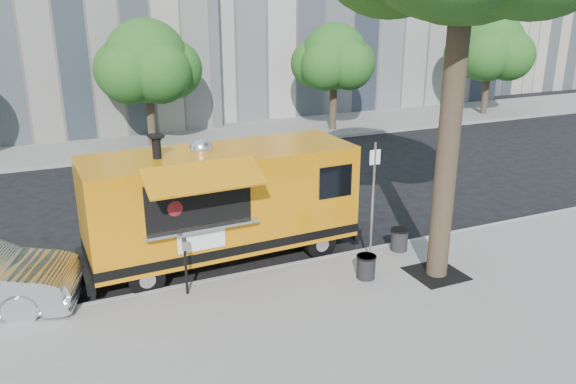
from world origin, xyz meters
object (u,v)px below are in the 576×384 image
(parking_meter, at_px, (185,259))
(trash_bin_right, at_px, (399,239))
(far_tree_c, at_px, (334,57))
(trash_bin_left, at_px, (366,266))
(far_tree_b, at_px, (146,61))
(sign_post, at_px, (373,196))
(food_truck, at_px, (221,202))
(far_tree_d, at_px, (491,47))

(parking_meter, height_order, trash_bin_right, parking_meter)
(far_tree_c, bearing_deg, trash_bin_right, -111.59)
(trash_bin_left, bearing_deg, far_tree_b, 97.50)
(sign_post, xyz_separation_m, food_truck, (-3.22, 1.77, -0.26))
(trash_bin_right, bearing_deg, parking_meter, -179.49)
(far_tree_b, bearing_deg, trash_bin_right, -75.66)
(far_tree_d, height_order, parking_meter, far_tree_d)
(far_tree_b, distance_m, far_tree_c, 9.01)
(far_tree_c, distance_m, trash_bin_left, 16.61)
(sign_post, height_order, parking_meter, sign_post)
(food_truck, height_order, trash_bin_left, food_truck)
(far_tree_c, bearing_deg, sign_post, -114.81)
(food_truck, bearing_deg, parking_meter, -132.24)
(sign_post, distance_m, trash_bin_left, 1.69)
(far_tree_b, height_order, far_tree_d, far_tree_d)
(food_truck, distance_m, trash_bin_left, 3.83)
(far_tree_d, bearing_deg, sign_post, -139.30)
(sign_post, bearing_deg, far_tree_d, 40.70)
(parking_meter, bearing_deg, far_tree_d, 33.60)
(far_tree_c, height_order, food_truck, far_tree_c)
(far_tree_b, relative_size, far_tree_d, 0.97)
(parking_meter, distance_m, trash_bin_left, 4.12)
(far_tree_c, height_order, trash_bin_left, far_tree_c)
(far_tree_d, relative_size, food_truck, 0.81)
(far_tree_c, relative_size, parking_meter, 3.90)
(trash_bin_left, xyz_separation_m, trash_bin_right, (1.60, 1.00, 0.00))
(far_tree_c, distance_m, trash_bin_right, 15.09)
(trash_bin_left, bearing_deg, food_truck, 136.49)
(parking_meter, relative_size, trash_bin_left, 2.39)
(far_tree_b, distance_m, food_truck, 12.70)
(far_tree_d, distance_m, parking_meter, 25.38)
(far_tree_d, height_order, food_truck, far_tree_d)
(food_truck, distance_m, trash_bin_right, 4.66)
(far_tree_d, distance_m, food_truck, 23.36)
(far_tree_b, xyz_separation_m, trash_bin_left, (1.97, -15.00, -3.38))
(far_tree_c, height_order, sign_post, far_tree_c)
(food_truck, bearing_deg, far_tree_b, 84.90)
(sign_post, relative_size, parking_meter, 2.25)
(far_tree_c, xyz_separation_m, far_tree_d, (10.00, 0.20, 0.17))
(parking_meter, xyz_separation_m, food_truck, (1.33, 1.57, 0.61))
(far_tree_c, bearing_deg, trash_bin_left, -115.55)
(parking_meter, xyz_separation_m, trash_bin_right, (5.58, 0.05, -0.53))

